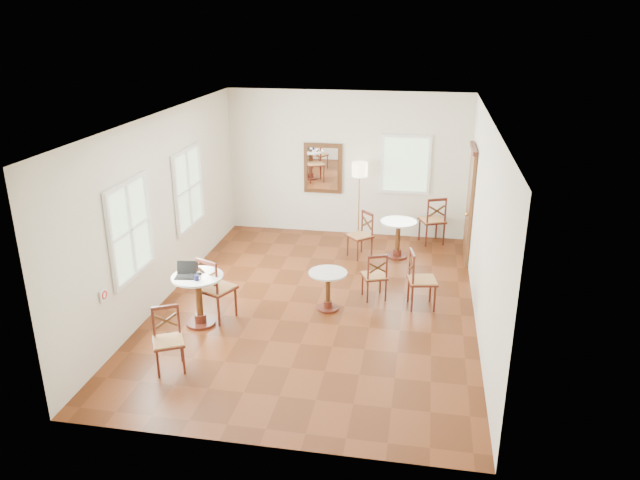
{
  "coord_description": "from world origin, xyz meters",
  "views": [
    {
      "loc": [
        1.59,
        -8.7,
        4.42
      ],
      "look_at": [
        0.0,
        0.3,
        1.0
      ],
      "focal_mm": 33.99,
      "sensor_mm": 36.0,
      "label": 1
    }
  ],
  "objects_px": {
    "chair_near_b": "(168,340)",
    "navy_mug": "(197,278)",
    "chair_back_a": "(433,220)",
    "mouse": "(198,274)",
    "chair_near_a": "(216,288)",
    "power_adapter": "(170,334)",
    "cafe_table_mid": "(328,286)",
    "floor_lamp": "(360,175)",
    "water_glass": "(191,277)",
    "cafe_table_near": "(199,295)",
    "cafe_table_back": "(398,235)",
    "chair_back_b": "(361,235)",
    "laptop": "(186,273)",
    "chair_mid_a": "(375,276)",
    "chair_mid_b": "(421,280)"
  },
  "relations": [
    {
      "from": "chair_near_b",
      "to": "navy_mug",
      "type": "height_order",
      "value": "navy_mug"
    },
    {
      "from": "chair_back_a",
      "to": "mouse",
      "type": "xyz_separation_m",
      "value": [
        -3.42,
        -4.12,
        0.33
      ]
    },
    {
      "from": "chair_near_a",
      "to": "power_adapter",
      "type": "xyz_separation_m",
      "value": [
        -0.51,
        -0.64,
        -0.49
      ]
    },
    {
      "from": "chair_near_b",
      "to": "mouse",
      "type": "relative_size",
      "value": 8.07
    },
    {
      "from": "cafe_table_mid",
      "to": "floor_lamp",
      "type": "xyz_separation_m",
      "value": [
        0.1,
        3.3,
        0.98
      ]
    },
    {
      "from": "floor_lamp",
      "to": "water_glass",
      "type": "relative_size",
      "value": 16.99
    },
    {
      "from": "floor_lamp",
      "to": "water_glass",
      "type": "bearing_deg",
      "value": -114.47
    },
    {
      "from": "cafe_table_mid",
      "to": "mouse",
      "type": "distance_m",
      "value": 2.03
    },
    {
      "from": "cafe_table_near",
      "to": "chair_near_b",
      "type": "height_order",
      "value": "chair_near_b"
    },
    {
      "from": "cafe_table_near",
      "to": "power_adapter",
      "type": "height_order",
      "value": "cafe_table_near"
    },
    {
      "from": "water_glass",
      "to": "power_adapter",
      "type": "bearing_deg",
      "value": -139.28
    },
    {
      "from": "cafe_table_back",
      "to": "chair_back_b",
      "type": "relative_size",
      "value": 0.83
    },
    {
      "from": "cafe_table_near",
      "to": "cafe_table_back",
      "type": "relative_size",
      "value": 1.1
    },
    {
      "from": "floor_lamp",
      "to": "chair_near_b",
      "type": "bearing_deg",
      "value": -109.26
    },
    {
      "from": "mouse",
      "to": "water_glass",
      "type": "height_order",
      "value": "water_glass"
    },
    {
      "from": "cafe_table_mid",
      "to": "chair_back_a",
      "type": "height_order",
      "value": "chair_back_a"
    },
    {
      "from": "cafe_table_mid",
      "to": "laptop",
      "type": "bearing_deg",
      "value": -156.06
    },
    {
      "from": "mouse",
      "to": "navy_mug",
      "type": "distance_m",
      "value": 0.2
    },
    {
      "from": "laptop",
      "to": "water_glass",
      "type": "relative_size",
      "value": 3.35
    },
    {
      "from": "water_glass",
      "to": "floor_lamp",
      "type": "bearing_deg",
      "value": 65.53
    },
    {
      "from": "chair_near_a",
      "to": "mouse",
      "type": "bearing_deg",
      "value": 74.0
    },
    {
      "from": "chair_back_b",
      "to": "power_adapter",
      "type": "bearing_deg",
      "value": -75.86
    },
    {
      "from": "navy_mug",
      "to": "power_adapter",
      "type": "relative_size",
      "value": 1.0
    },
    {
      "from": "chair_near_a",
      "to": "laptop",
      "type": "distance_m",
      "value": 0.56
    },
    {
      "from": "chair_near_b",
      "to": "power_adapter",
      "type": "height_order",
      "value": "chair_near_b"
    },
    {
      "from": "chair_mid_a",
      "to": "chair_near_b",
      "type": "bearing_deg",
      "value": 24.53
    },
    {
      "from": "chair_back_a",
      "to": "chair_near_a",
      "type": "bearing_deg",
      "value": 27.22
    },
    {
      "from": "cafe_table_back",
      "to": "chair_mid_a",
      "type": "bearing_deg",
      "value": -98.07
    },
    {
      "from": "cafe_table_mid",
      "to": "cafe_table_back",
      "type": "height_order",
      "value": "cafe_table_back"
    },
    {
      "from": "chair_mid_a",
      "to": "floor_lamp",
      "type": "relative_size",
      "value": 0.5
    },
    {
      "from": "chair_mid_b",
      "to": "chair_near_a",
      "type": "bearing_deg",
      "value": 95.93
    },
    {
      "from": "cafe_table_near",
      "to": "water_glass",
      "type": "bearing_deg",
      "value": -102.98
    },
    {
      "from": "cafe_table_near",
      "to": "chair_mid_a",
      "type": "height_order",
      "value": "chair_mid_a"
    },
    {
      "from": "chair_near_b",
      "to": "water_glass",
      "type": "xyz_separation_m",
      "value": [
        -0.08,
        1.08,
        0.43
      ]
    },
    {
      "from": "cafe_table_near",
      "to": "cafe_table_back",
      "type": "distance_m",
      "value": 4.28
    },
    {
      "from": "cafe_table_mid",
      "to": "floor_lamp",
      "type": "bearing_deg",
      "value": 88.26
    },
    {
      "from": "chair_back_a",
      "to": "mouse",
      "type": "relative_size",
      "value": 9.38
    },
    {
      "from": "cafe_table_mid",
      "to": "navy_mug",
      "type": "height_order",
      "value": "navy_mug"
    },
    {
      "from": "cafe_table_back",
      "to": "water_glass",
      "type": "height_order",
      "value": "water_glass"
    },
    {
      "from": "chair_near_a",
      "to": "chair_mid_b",
      "type": "xyz_separation_m",
      "value": [
        3.06,
        0.94,
        -0.03
      ]
    },
    {
      "from": "chair_back_a",
      "to": "mouse",
      "type": "distance_m",
      "value": 5.36
    },
    {
      "from": "laptop",
      "to": "mouse",
      "type": "distance_m",
      "value": 0.18
    },
    {
      "from": "mouse",
      "to": "navy_mug",
      "type": "xyz_separation_m",
      "value": [
        0.05,
        -0.19,
        0.02
      ]
    },
    {
      "from": "chair_mid_b",
      "to": "mouse",
      "type": "xyz_separation_m",
      "value": [
        -3.24,
        -1.15,
        0.35
      ]
    },
    {
      "from": "floor_lamp",
      "to": "cafe_table_near",
      "type": "bearing_deg",
      "value": -114.87
    },
    {
      "from": "cafe_table_back",
      "to": "floor_lamp",
      "type": "bearing_deg",
      "value": 134.59
    },
    {
      "from": "mouse",
      "to": "water_glass",
      "type": "bearing_deg",
      "value": -117.26
    },
    {
      "from": "chair_mid_b",
      "to": "laptop",
      "type": "bearing_deg",
      "value": 98.54
    },
    {
      "from": "cafe_table_mid",
      "to": "chair_near_b",
      "type": "bearing_deg",
      "value": -130.66
    },
    {
      "from": "cafe_table_back",
      "to": "chair_mid_a",
      "type": "relative_size",
      "value": 0.9
    }
  ]
}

